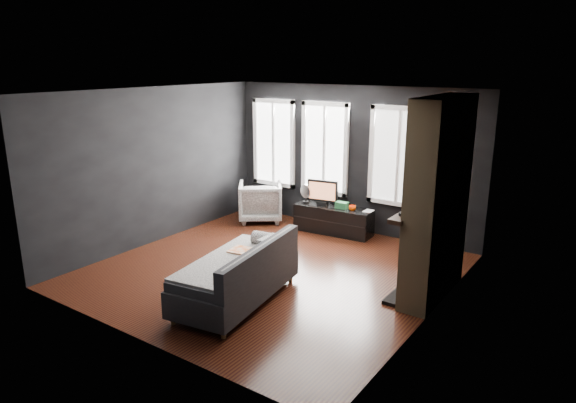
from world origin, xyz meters
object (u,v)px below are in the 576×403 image
Objects in this scene: armchair at (260,199)px; media_console at (333,220)px; sofa at (236,271)px; mug at (352,207)px; monitor at (323,191)px; mantel_vase at (431,192)px; book at (365,205)px.

media_console is (1.61, 0.15, -0.18)m from armchair.
sofa is at bearing 85.33° from armchair.
mug is at bearing 146.05° from armchair.
monitor is 2.90× the size of mantel_vase.
armchair is 3.98m from mantel_vase.
monitor reaches higher than book.
mantel_vase reaches higher than monitor.
media_console is 0.58m from monitor.
book is at bearing 144.23° from mantel_vase.
media_console is (-0.35, 3.19, -0.17)m from sofa.
sofa is 3.22m from media_console.
monitor reaches higher than sofa.
monitor is (1.36, 0.16, 0.34)m from armchair.
media_console is 2.44× the size of monitor.
book is (0.19, 0.12, 0.04)m from mug.
armchair is at bearing 114.07° from sofa.
book is (2.20, 0.24, 0.18)m from armchair.
armchair reaches higher than media_console.
mug is 0.23m from book.
monitor is 2.70m from mantel_vase.
book reaches higher than media_console.
mug is (2.01, 0.12, 0.14)m from armchair.
monitor is at bearing 176.78° from mug.
book is at bearing 148.78° from armchair.
mantel_vase is (1.82, 2.14, 0.90)m from sofa.
book is 2.07m from mantel_vase.
media_console is 7.03× the size of book.
sofa is 3.27m from monitor.
armchair is 4.12× the size of book.
sofa is 1.35× the size of media_console.
sofa is 9.52× the size of book.
book is 1.00× the size of mantel_vase.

